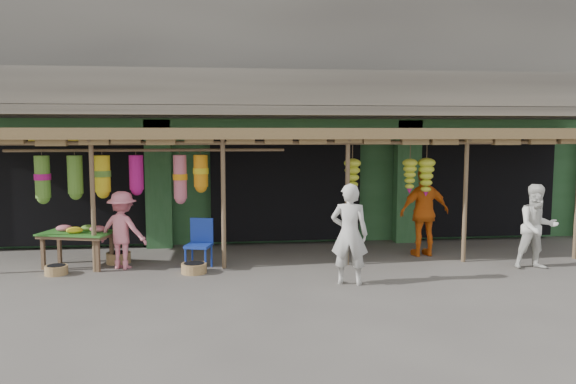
{
  "coord_description": "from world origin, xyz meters",
  "views": [
    {
      "loc": [
        -1.48,
        -11.28,
        2.69
      ],
      "look_at": [
        -0.08,
        1.0,
        1.39
      ],
      "focal_mm": 35.0,
      "sensor_mm": 36.0,
      "label": 1
    }
  ],
  "objects": [
    {
      "name": "building",
      "position": [
        -0.0,
        4.87,
        3.37
      ],
      "size": [
        16.4,
        6.8,
        7.0
      ],
      "color": "gray",
      "rests_on": "ground"
    },
    {
      "name": "basket_mid",
      "position": [
        -2.08,
        -0.53,
        0.09
      ],
      "size": [
        0.61,
        0.61,
        0.19
      ],
      "primitive_type": "cylinder",
      "rotation": [
        0.0,
        0.0,
        -0.29
      ],
      "color": "#A37A49",
      "rests_on": "ground"
    },
    {
      "name": "awning",
      "position": [
        -0.13,
        0.81,
        2.59
      ],
      "size": [
        14.0,
        2.7,
        2.79
      ],
      "color": "brown",
      "rests_on": "ground"
    },
    {
      "name": "basket_right",
      "position": [
        -3.68,
        0.48,
        0.11
      ],
      "size": [
        0.63,
        0.63,
        0.23
      ],
      "primitive_type": "cylinder",
      "rotation": [
        0.0,
        0.0,
        -0.33
      ],
      "color": "#A07D4A",
      "rests_on": "ground"
    },
    {
      "name": "flower_table",
      "position": [
        -4.4,
        0.22,
        0.68
      ],
      "size": [
        1.57,
        1.16,
        0.84
      ],
      "rotation": [
        0.0,
        0.0,
        -0.27
      ],
      "color": "brown",
      "rests_on": "ground"
    },
    {
      "name": "person_vendor",
      "position": [
        2.87,
        0.45,
        0.97
      ],
      "size": [
        1.18,
        0.6,
        1.93
      ],
      "primitive_type": "imported",
      "rotation": [
        0.0,
        0.0,
        3.26
      ],
      "color": "orange",
      "rests_on": "ground"
    },
    {
      "name": "person_shopper",
      "position": [
        -3.5,
        0.02,
        0.77
      ],
      "size": [
        1.14,
        0.9,
        1.55
      ],
      "primitive_type": "imported",
      "rotation": [
        0.0,
        0.0,
        2.77
      ],
      "color": "pink",
      "rests_on": "ground"
    },
    {
      "name": "person_front",
      "position": [
        0.72,
        -1.65,
        0.91
      ],
      "size": [
        0.76,
        0.61,
        1.81
      ],
      "primitive_type": "imported",
      "rotation": [
        0.0,
        0.0,
        2.83
      ],
      "color": "beige",
      "rests_on": "ground"
    },
    {
      "name": "basket_left",
      "position": [
        -4.69,
        -0.36,
        0.09
      ],
      "size": [
        0.56,
        0.56,
        0.18
      ],
      "primitive_type": "cylinder",
      "rotation": [
        0.0,
        0.0,
        0.44
      ],
      "color": "olive",
      "rests_on": "ground"
    },
    {
      "name": "person_right",
      "position": [
        4.66,
        -0.96,
        0.84
      ],
      "size": [
        0.87,
        0.7,
        1.69
      ],
      "primitive_type": "imported",
      "rotation": [
        0.0,
        0.0,
        -0.08
      ],
      "color": "white",
      "rests_on": "ground"
    },
    {
      "name": "ground",
      "position": [
        0.0,
        0.0,
        0.0
      ],
      "size": [
        80.0,
        80.0,
        0.0
      ],
      "primitive_type": "plane",
      "color": "#514C47",
      "rests_on": "ground"
    },
    {
      "name": "blue_chair",
      "position": [
        -1.98,
        -0.13,
        0.55
      ],
      "size": [
        0.58,
        0.59,
        0.99
      ],
      "rotation": [
        0.0,
        0.0,
        -0.27
      ],
      "color": "#18349F",
      "rests_on": "ground"
    }
  ]
}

